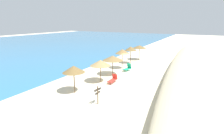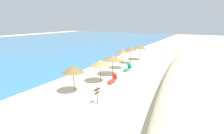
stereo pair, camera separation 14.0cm
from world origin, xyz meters
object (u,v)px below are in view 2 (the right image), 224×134
object	(u,v)px
lounge_chair_0	(128,68)
wooden_signpost	(97,93)
beach_umbrella_3	(123,51)
beach_umbrella_4	(131,49)
beach_umbrella_2	(113,58)
beach_umbrella_0	(73,69)
lounge_chair_1	(113,79)
beach_umbrella_5	(140,47)
beach_umbrella_1	(100,63)

from	to	relation	value
lounge_chair_0	wooden_signpost	bearing A→B (deg)	113.91
beach_umbrella_3	beach_umbrella_4	distance (m)	3.82
beach_umbrella_2	lounge_chair_0	size ratio (longest dim) A/B	1.84
beach_umbrella_2	lounge_chair_0	world-z (taller)	beach_umbrella_2
beach_umbrella_0	lounge_chair_1	xyz separation A→B (m)	(4.46, -1.96, -2.06)
wooden_signpost	lounge_chair_0	bearing A→B (deg)	17.72
beach_umbrella_4	beach_umbrella_5	distance (m)	3.41
beach_umbrella_0	lounge_chair_0	xyz separation A→B (m)	(10.00, -1.42, -2.03)
beach_umbrella_2	beach_umbrella_3	size ratio (longest dim) A/B	0.89
beach_umbrella_2	beach_umbrella_5	xyz separation A→B (m)	(10.64, 0.17, 0.14)
beach_umbrella_4	wooden_signpost	world-z (taller)	beach_umbrella_4
beach_umbrella_1	lounge_chair_1	bearing A→B (deg)	-69.22
beach_umbrella_2	beach_umbrella_3	bearing A→B (deg)	3.71
beach_umbrella_3	beach_umbrella_4	size ratio (longest dim) A/B	1.03
beach_umbrella_0	beach_umbrella_4	bearing A→B (deg)	-0.06
beach_umbrella_0	wooden_signpost	world-z (taller)	beach_umbrella_0
beach_umbrella_0	lounge_chair_0	distance (m)	10.30
beach_umbrella_1	lounge_chair_1	distance (m)	2.42
beach_umbrella_5	wooden_signpost	size ratio (longest dim) A/B	1.65
beach_umbrella_4	beach_umbrella_2	bearing A→B (deg)	-176.12
lounge_chair_1	beach_umbrella_5	bearing A→B (deg)	-84.37
lounge_chair_0	beach_umbrella_0	bearing A→B (deg)	95.47
beach_umbrella_5	wooden_signpost	bearing A→B (deg)	-170.65
beach_umbrella_0	wooden_signpost	distance (m)	3.88
beach_umbrella_0	beach_umbrella_5	distance (m)	17.81
beach_umbrella_0	wooden_signpost	size ratio (longest dim) A/B	1.70
beach_umbrella_1	beach_umbrella_3	world-z (taller)	beach_umbrella_3
beach_umbrella_0	beach_umbrella_3	distance (m)	10.61
beach_umbrella_2	wooden_signpost	bearing A→B (deg)	-160.34
beach_umbrella_1	beach_umbrella_4	distance (m)	10.48
beach_umbrella_2	lounge_chair_1	xyz separation A→B (m)	(-2.70, -1.46, -1.92)
beach_umbrella_0	beach_umbrella_1	size ratio (longest dim) A/B	1.05
beach_umbrella_4	lounge_chair_1	bearing A→B (deg)	-168.92
lounge_chair_0	wooden_signpost	distance (m)	11.25
beach_umbrella_5	beach_umbrella_4	bearing A→B (deg)	174.62
beach_umbrella_3	wooden_signpost	bearing A→B (deg)	-164.85
beach_umbrella_1	beach_umbrella_5	world-z (taller)	beach_umbrella_5
beach_umbrella_2	lounge_chair_0	xyz separation A→B (m)	(2.84, -0.91, -1.89)
beach_umbrella_4	beach_umbrella_3	bearing A→B (deg)	-175.97
wooden_signpost	beach_umbrella_5	bearing A→B (deg)	16.73
beach_umbrella_5	lounge_chair_1	size ratio (longest dim) A/B	1.77
beach_umbrella_1	lounge_chair_1	world-z (taller)	beach_umbrella_1
beach_umbrella_1	beach_umbrella_5	bearing A→B (deg)	1.15
wooden_signpost	beach_umbrella_4	bearing A→B (deg)	19.86
beach_umbrella_0	wooden_signpost	bearing A→B (deg)	-106.98
beach_umbrella_4	beach_umbrella_1	bearing A→B (deg)	-176.73
beach_umbrella_1	wooden_signpost	xyz separation A→B (m)	(-5.00, -2.83, -1.35)
beach_umbrella_5	lounge_chair_0	world-z (taller)	beach_umbrella_5
beach_umbrella_3	lounge_chair_1	world-z (taller)	beach_umbrella_3
beach_umbrella_2	lounge_chair_1	size ratio (longest dim) A/B	1.75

